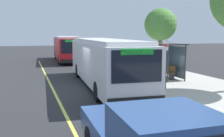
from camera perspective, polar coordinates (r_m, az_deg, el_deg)
ground_plane at (r=15.73m, az=-4.27°, el=-4.60°), size 120.00×120.00×0.00m
sidewalk_curb at (r=18.07m, az=14.56°, el=-2.99°), size 44.00×6.40×0.15m
lane_stripe_center at (r=15.36m, az=-12.30°, el=-5.03°), size 36.00×0.14×0.01m
transit_bus_main at (r=16.69m, az=-1.79°, el=1.75°), size 12.49×3.30×2.95m
transit_bus_second at (r=32.32m, az=-9.65°, el=4.44°), size 10.92×3.11×2.95m
bus_shelter at (r=19.12m, az=11.89°, el=3.23°), size 2.90×1.60×2.48m
waiting_bench at (r=19.16m, az=11.81°, el=-0.63°), size 1.60×0.48×0.95m
route_sign_post at (r=15.20m, az=11.56°, el=2.31°), size 0.44×0.08×2.80m
pedestrian_commuter at (r=18.23m, az=5.91°, el=0.61°), size 0.24×0.40×1.69m
street_tree_near_shelter at (r=24.67m, az=10.39°, el=9.23°), size 2.93×2.93×5.43m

